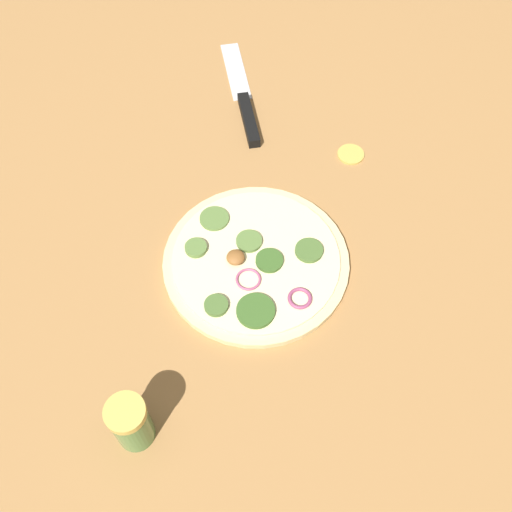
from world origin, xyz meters
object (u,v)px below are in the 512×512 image
(spice_jar, at_px, (131,423))
(loose_cap, at_px, (351,154))
(pizza, at_px, (256,262))
(knife, at_px, (245,107))

(spice_jar, distance_m, loose_cap, 0.58)
(spice_jar, bearing_deg, pizza, -170.57)
(pizza, relative_size, knife, 1.20)
(loose_cap, bearing_deg, spice_jar, 6.75)
(knife, distance_m, spice_jar, 0.61)
(pizza, relative_size, loose_cap, 6.12)
(pizza, relative_size, spice_jar, 3.09)
(pizza, xyz_separation_m, knife, (-0.24, -0.23, -0.00))
(pizza, bearing_deg, knife, -136.60)
(knife, height_order, loose_cap, knife)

